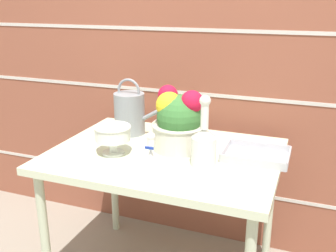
{
  "coord_description": "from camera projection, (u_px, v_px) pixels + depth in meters",
  "views": [
    {
      "loc": [
        0.64,
        -1.64,
        1.45
      ],
      "look_at": [
        0.0,
        0.04,
        0.86
      ],
      "focal_mm": 42.0,
      "sensor_mm": 36.0,
      "label": 1
    }
  ],
  "objects": [
    {
      "name": "figurine_vase",
      "position": [
        151.0,
        157.0,
        1.65
      ],
      "size": [
        0.07,
        0.07,
        0.18
      ],
      "color": "white",
      "rests_on": "patio_table"
    },
    {
      "name": "flower_planter",
      "position": [
        179.0,
        121.0,
        1.9
      ],
      "size": [
        0.27,
        0.27,
        0.31
      ],
      "color": "beige",
      "rests_on": "patio_table"
    },
    {
      "name": "patio_table",
      "position": [
        165.0,
        166.0,
        1.92
      ],
      "size": [
        1.08,
        0.81,
        0.74
      ],
      "color": "beige",
      "rests_on": "ground_plane"
    },
    {
      "name": "crystal_pedestal_bowl",
      "position": [
        113.0,
        135.0,
        1.84
      ],
      "size": [
        0.18,
        0.18,
        0.14
      ],
      "color": "silver",
      "rests_on": "patio_table"
    },
    {
      "name": "watering_can",
      "position": [
        130.0,
        113.0,
        2.12
      ],
      "size": [
        0.31,
        0.16,
        0.3
      ],
      "color": "gray",
      "rests_on": "patio_table"
    },
    {
      "name": "glass_decanter",
      "position": [
        204.0,
        143.0,
        1.71
      ],
      "size": [
        0.11,
        0.11,
        0.32
      ],
      "color": "silver",
      "rests_on": "patio_table"
    },
    {
      "name": "brick_wall",
      "position": [
        198.0,
        62.0,
        2.25
      ],
      "size": [
        3.6,
        0.08,
        2.2
      ],
      "color": "brown",
      "rests_on": "ground_plane"
    },
    {
      "name": "wire_tray",
      "position": [
        256.0,
        156.0,
        1.82
      ],
      "size": [
        0.3,
        0.23,
        0.04
      ],
      "color": "#B7B7BC",
      "rests_on": "patio_table"
    }
  ]
}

